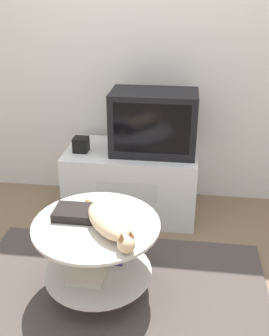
# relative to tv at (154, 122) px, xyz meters

# --- Properties ---
(ground_plane) EXTENTS (12.00, 12.00, 0.00)m
(ground_plane) POSITION_rel_tv_xyz_m (-0.13, -0.94, -0.77)
(ground_plane) COLOR #7F664C
(wall_back) EXTENTS (8.00, 0.05, 2.60)m
(wall_back) POSITION_rel_tv_xyz_m (-0.13, 0.38, 0.53)
(wall_back) COLOR silver
(wall_back) RESTS_ON ground_plane
(rug) EXTENTS (1.82, 1.12, 0.02)m
(rug) POSITION_rel_tv_xyz_m (-0.13, -0.94, -0.76)
(rug) COLOR #4C423D
(rug) RESTS_ON ground_plane
(tv_stand) EXTENTS (1.00, 0.56, 0.54)m
(tv_stand) POSITION_rel_tv_xyz_m (-0.17, 0.01, -0.50)
(tv_stand) COLOR silver
(tv_stand) RESTS_ON ground_plane
(tv) EXTENTS (0.62, 0.36, 0.46)m
(tv) POSITION_rel_tv_xyz_m (0.00, 0.00, 0.00)
(tv) COLOR black
(tv) RESTS_ON tv_stand
(speaker) EXTENTS (0.11, 0.11, 0.11)m
(speaker) POSITION_rel_tv_xyz_m (-0.54, -0.06, -0.18)
(speaker) COLOR black
(speaker) RESTS_ON tv_stand
(coffee_table) EXTENTS (0.71, 0.71, 0.48)m
(coffee_table) POSITION_rel_tv_xyz_m (-0.23, -0.95, -0.44)
(coffee_table) COLOR #B2B2B7
(coffee_table) RESTS_ON rug
(dvd_box) EXTENTS (0.27, 0.17, 0.05)m
(dvd_box) POSITION_rel_tv_xyz_m (-0.35, -0.90, -0.25)
(dvd_box) COLOR black
(dvd_box) RESTS_ON coffee_table
(cat) EXTENTS (0.38, 0.48, 0.12)m
(cat) POSITION_rel_tv_xyz_m (-0.14, -1.02, -0.22)
(cat) COLOR beige
(cat) RESTS_ON coffee_table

